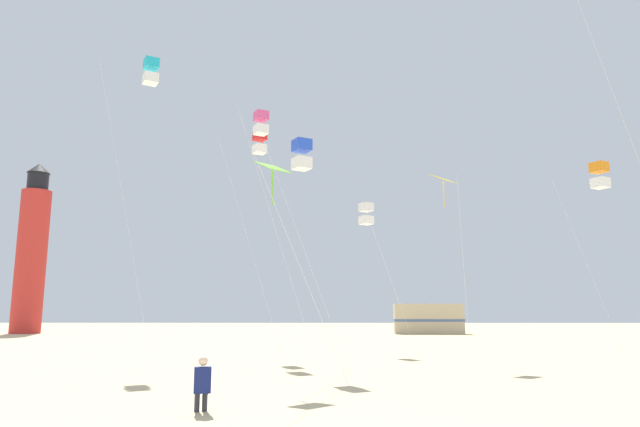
% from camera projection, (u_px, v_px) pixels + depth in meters
% --- Properties ---
extents(kite_flyer_standing, '(0.43, 0.55, 1.16)m').
position_uv_depth(kite_flyer_standing, '(202.00, 383.00, 11.68)').
color(kite_flyer_standing, navy).
rests_on(kite_flyer_standing, ground).
extents(kite_box_rainbow, '(3.45, 3.10, 11.67)m').
position_uv_depth(kite_box_rainbow, '(261.00, 124.00, 27.37)').
color(kite_box_rainbow, silver).
rests_on(kite_box_rainbow, ground).
extents(kite_box_scarlet, '(3.38, 2.33, 11.25)m').
position_uv_depth(kite_box_scarlet, '(260.00, 143.00, 29.14)').
color(kite_box_scarlet, silver).
rests_on(kite_box_scarlet, ground).
extents(kite_diamond_lime, '(2.90, 2.90, 6.65)m').
position_uv_depth(kite_diamond_lime, '(274.00, 174.00, 17.28)').
color(kite_diamond_lime, silver).
rests_on(kite_diamond_lime, ground).
extents(kite_diamond_gold, '(1.52, 1.52, 7.76)m').
position_uv_depth(kite_diamond_gold, '(444.00, 185.00, 23.64)').
color(kite_diamond_gold, silver).
rests_on(kite_diamond_gold, ground).
extents(kite_box_white, '(2.87, 2.87, 7.75)m').
position_uv_depth(kite_box_white, '(366.00, 214.00, 29.89)').
color(kite_box_white, silver).
rests_on(kite_box_white, ground).
extents(kite_box_orange, '(2.35, 2.41, 8.52)m').
position_uv_depth(kite_box_orange, '(600.00, 176.00, 24.67)').
color(kite_box_orange, silver).
rests_on(kite_box_orange, ground).
extents(kite_box_cyan, '(3.03, 2.20, 13.09)m').
position_uv_depth(kite_box_cyan, '(151.00, 72.00, 24.89)').
color(kite_box_cyan, silver).
rests_on(kite_box_cyan, ground).
extents(kite_box_blue, '(2.96, 2.13, 8.45)m').
position_uv_depth(kite_box_blue, '(302.00, 155.00, 21.15)').
color(kite_box_blue, silver).
rests_on(kite_box_blue, ground).
extents(lighthouse_distant, '(2.80, 2.80, 16.80)m').
position_uv_depth(lighthouse_distant, '(32.00, 252.00, 55.45)').
color(lighthouse_distant, red).
rests_on(lighthouse_distant, ground).
extents(rv_van_tan, '(6.55, 2.66, 2.80)m').
position_uv_depth(rv_van_tan, '(428.00, 319.00, 53.40)').
color(rv_van_tan, '#C6B28C').
rests_on(rv_van_tan, ground).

